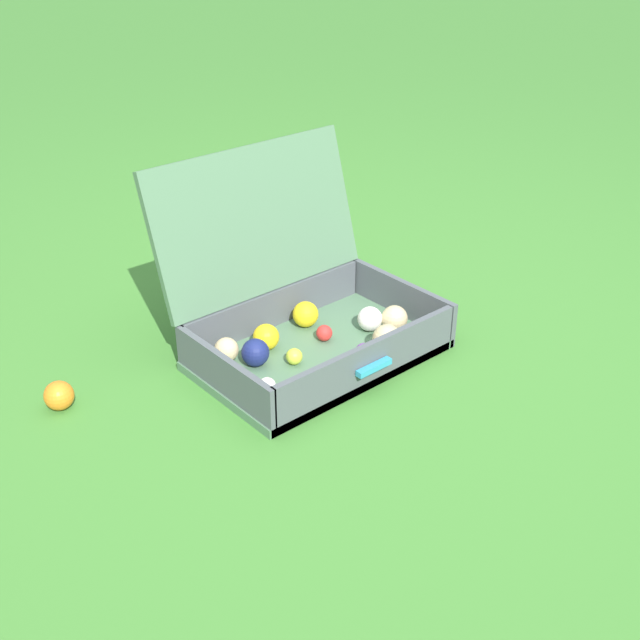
{
  "coord_description": "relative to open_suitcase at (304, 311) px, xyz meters",
  "views": [
    {
      "loc": [
        -1.23,
        -1.45,
        1.17
      ],
      "look_at": [
        0.0,
        -0.02,
        0.12
      ],
      "focal_mm": 45.32,
      "sensor_mm": 36.0,
      "label": 1
    }
  ],
  "objects": [
    {
      "name": "open_suitcase",
      "position": [
        0.0,
        0.0,
        0.0
      ],
      "size": [
        0.65,
        0.55,
        0.53
      ],
      "color": "#4C7051",
      "rests_on": "ground"
    },
    {
      "name": "ground_plane",
      "position": [
        -0.01,
        -0.05,
        -0.12
      ],
      "size": [
        16.0,
        16.0,
        0.0
      ],
      "primitive_type": "plane",
      "color": "#3D7A2D"
    },
    {
      "name": "stray_ball_on_grass",
      "position": [
        -0.65,
        0.17,
        -0.08
      ],
      "size": [
        0.07,
        0.07,
        0.07
      ],
      "primitive_type": "sphere",
      "color": "orange",
      "rests_on": "ground"
    }
  ]
}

